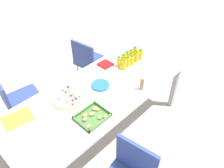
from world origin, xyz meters
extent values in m
plane|color=#B2A899|center=(0.00, 0.00, 0.00)|extent=(12.00, 12.00, 0.00)
cube|color=silver|center=(0.00, 0.00, 0.73)|extent=(2.19, 0.84, 0.04)
cube|color=#99999E|center=(-1.02, -0.34, 0.36)|extent=(0.06, 0.06, 0.71)
cube|color=#99999E|center=(1.02, -0.34, 0.36)|extent=(0.06, 0.06, 0.71)
cube|color=#99999E|center=(-1.02, 0.34, 0.36)|extent=(0.06, 0.06, 0.71)
cube|color=#33478C|center=(0.34, 0.74, 0.64)|extent=(0.09, 0.38, 0.38)
cube|color=#33478C|center=(-0.56, -0.79, 0.45)|extent=(0.45, 0.45, 0.04)
cube|color=#33478C|center=(-0.38, -0.76, 0.64)|extent=(0.08, 0.38, 0.38)
cylinder|color=silver|center=(-0.70, -0.97, 0.21)|extent=(0.02, 0.02, 0.41)
cylinder|color=silver|center=(-0.74, -0.65, 0.21)|extent=(0.02, 0.02, 0.41)
cylinder|color=silver|center=(-0.38, -0.93, 0.21)|extent=(0.02, 0.02, 0.41)
cylinder|color=silver|center=(-0.42, -0.61, 0.21)|extent=(0.02, 0.02, 0.41)
cube|color=#33478C|center=(0.55, -0.79, 0.45)|extent=(0.45, 0.45, 0.04)
cube|color=#33478C|center=(0.74, -0.81, 0.64)|extent=(0.08, 0.38, 0.38)
cylinder|color=silver|center=(0.37, -0.92, 0.21)|extent=(0.02, 0.02, 0.41)
cylinder|color=silver|center=(0.42, -0.61, 0.21)|extent=(0.02, 0.02, 0.41)
cylinder|color=silver|center=(0.69, -0.97, 0.21)|extent=(0.02, 0.02, 0.41)
cylinder|color=silver|center=(0.73, -0.65, 0.21)|extent=(0.02, 0.02, 0.41)
cylinder|color=#FAAB14|center=(-0.71, -0.14, 0.81)|extent=(0.06, 0.06, 0.12)
cylinder|color=#1E8C33|center=(-0.71, -0.14, 0.89)|extent=(0.04, 0.04, 0.02)
cylinder|color=#F9AC14|center=(-0.64, -0.14, 0.81)|extent=(0.05, 0.05, 0.12)
cylinder|color=#1E8C33|center=(-0.64, -0.14, 0.88)|extent=(0.03, 0.03, 0.02)
cylinder|color=#F9AC14|center=(-0.56, -0.13, 0.82)|extent=(0.06, 0.06, 0.13)
cylinder|color=#1E8C33|center=(-0.56, -0.13, 0.89)|extent=(0.04, 0.04, 0.02)
cylinder|color=#FAAC14|center=(-0.49, -0.13, 0.82)|extent=(0.06, 0.06, 0.13)
cylinder|color=#1E8C33|center=(-0.49, -0.13, 0.89)|extent=(0.04, 0.04, 0.02)
cylinder|color=#F9AC14|center=(-0.42, -0.14, 0.81)|extent=(0.05, 0.05, 0.12)
cylinder|color=#1E8C33|center=(-0.42, -0.14, 0.88)|extent=(0.04, 0.04, 0.02)
cylinder|color=#FAAC14|center=(-0.71, -0.05, 0.81)|extent=(0.06, 0.06, 0.12)
cylinder|color=#1E8C33|center=(-0.71, -0.05, 0.88)|extent=(0.04, 0.04, 0.02)
cylinder|color=#FAAB14|center=(-0.64, -0.05, 0.82)|extent=(0.05, 0.05, 0.13)
cylinder|color=#1E8C33|center=(-0.64, -0.05, 0.90)|extent=(0.03, 0.03, 0.02)
cylinder|color=#F9AD14|center=(-0.56, -0.06, 0.81)|extent=(0.06, 0.06, 0.12)
cylinder|color=#1E8C33|center=(-0.56, -0.06, 0.88)|extent=(0.04, 0.04, 0.02)
cylinder|color=#FAAF14|center=(-0.49, -0.06, 0.82)|extent=(0.06, 0.06, 0.13)
cylinder|color=#1E8C33|center=(-0.49, -0.06, 0.89)|extent=(0.04, 0.04, 0.02)
cylinder|color=#F8AE14|center=(-0.41, -0.06, 0.81)|extent=(0.06, 0.06, 0.12)
cylinder|color=#1E8C33|center=(-0.41, -0.06, 0.89)|extent=(0.04, 0.04, 0.02)
cylinder|color=tan|center=(0.34, -0.14, 0.76)|extent=(0.34, 0.34, 0.02)
cylinder|color=white|center=(0.34, -0.14, 0.77)|extent=(0.32, 0.32, 0.01)
sphere|color=#66B238|center=(0.30, -0.11, 0.79)|extent=(0.03, 0.03, 0.03)
sphere|color=#1E1947|center=(0.32, -0.24, 0.78)|extent=(0.02, 0.02, 0.02)
sphere|color=#66B238|center=(0.27, -0.22, 0.78)|extent=(0.02, 0.02, 0.02)
sphere|color=#66B238|center=(0.38, -0.09, 0.78)|extent=(0.02, 0.02, 0.02)
sphere|color=#66B238|center=(0.30, -0.07, 0.78)|extent=(0.02, 0.02, 0.02)
sphere|color=red|center=(0.26, -0.05, 0.78)|extent=(0.02, 0.02, 0.02)
sphere|color=red|center=(0.38, -0.01, 0.78)|extent=(0.02, 0.02, 0.02)
sphere|color=#66B238|center=(0.21, -0.09, 0.78)|extent=(0.02, 0.02, 0.02)
sphere|color=#66B238|center=(0.40, -0.08, 0.79)|extent=(0.03, 0.03, 0.03)
sphere|color=#1E1947|center=(0.31, -0.05, 0.78)|extent=(0.02, 0.02, 0.02)
sphere|color=red|center=(0.32, -0.20, 0.79)|extent=(0.03, 0.03, 0.03)
sphere|color=#1E1947|center=(0.32, -0.24, 0.78)|extent=(0.02, 0.02, 0.02)
sphere|color=red|center=(0.32, -0.12, 0.79)|extent=(0.03, 0.03, 0.03)
sphere|color=red|center=(0.35, -0.06, 0.79)|extent=(0.03, 0.03, 0.03)
sphere|color=#1E1947|center=(0.25, -0.25, 0.78)|extent=(0.02, 0.02, 0.02)
sphere|color=#66B238|center=(0.30, -0.07, 0.79)|extent=(0.03, 0.03, 0.03)
sphere|color=#1E1947|center=(0.43, -0.17, 0.78)|extent=(0.02, 0.02, 0.02)
sphere|color=#66B238|center=(0.29, -0.17, 0.78)|extent=(0.02, 0.02, 0.02)
sphere|color=#66B238|center=(0.28, -0.19, 0.78)|extent=(0.02, 0.02, 0.02)
cube|color=#477238|center=(0.34, 0.22, 0.76)|extent=(0.28, 0.24, 0.01)
cube|color=#477238|center=(0.34, 0.11, 0.77)|extent=(0.28, 0.01, 0.03)
cube|color=#477238|center=(0.34, 0.34, 0.77)|extent=(0.28, 0.01, 0.03)
cube|color=#477238|center=(0.21, 0.22, 0.77)|extent=(0.01, 0.24, 0.03)
cube|color=#477238|center=(0.48, 0.22, 0.77)|extent=(0.01, 0.24, 0.03)
ellipsoid|color=tan|center=(0.25, 0.20, 0.77)|extent=(0.04, 0.03, 0.02)
ellipsoid|color=tan|center=(0.27, 0.17, 0.78)|extent=(0.05, 0.04, 0.03)
ellipsoid|color=tan|center=(0.42, 0.20, 0.77)|extent=(0.05, 0.03, 0.03)
ellipsoid|color=tan|center=(0.39, 0.17, 0.77)|extent=(0.05, 0.04, 0.03)
ellipsoid|color=tan|center=(0.33, 0.20, 0.78)|extent=(0.05, 0.04, 0.03)
ellipsoid|color=tan|center=(0.45, 0.29, 0.77)|extent=(0.04, 0.03, 0.02)
ellipsoid|color=tan|center=(0.26, 0.31, 0.77)|extent=(0.04, 0.03, 0.03)
ellipsoid|color=tan|center=(0.31, 0.29, 0.77)|extent=(0.04, 0.03, 0.02)
cylinder|color=blue|center=(-0.01, -0.04, 0.75)|extent=(0.19, 0.19, 0.00)
cylinder|color=blue|center=(-0.01, -0.04, 0.76)|extent=(0.19, 0.19, 0.00)
cylinder|color=blue|center=(-0.01, -0.04, 0.76)|extent=(0.19, 0.19, 0.00)
cylinder|color=blue|center=(-0.01, -0.04, 0.77)|extent=(0.19, 0.19, 0.00)
cylinder|color=blue|center=(-0.01, -0.04, 0.77)|extent=(0.19, 0.19, 0.00)
cube|color=red|center=(-0.33, -0.28, 0.76)|extent=(0.15, 0.15, 0.02)
cylinder|color=#9E7A56|center=(-0.27, 0.31, 0.83)|extent=(0.04, 0.04, 0.15)
cube|color=yellow|center=(0.83, -0.26, 0.76)|extent=(0.29, 0.24, 0.01)
camera|label=1|loc=(1.19, 1.27, 2.28)|focal=35.23mm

